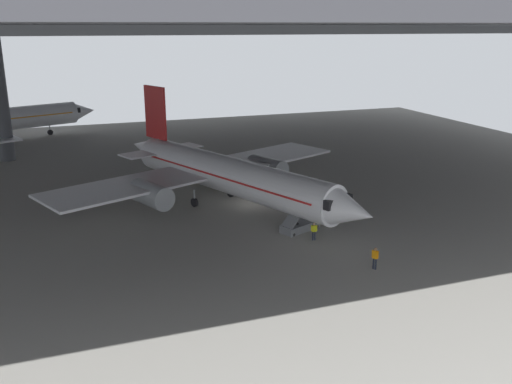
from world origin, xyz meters
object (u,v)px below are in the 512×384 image
object	(u,v)px
crew_worker_near_nose	(375,257)
baggage_tug	(205,177)
boarding_stairs	(301,222)
airplane_main	(225,174)
crew_worker_by_stairs	(314,230)

from	to	relation	value
crew_worker_near_nose	baggage_tug	size ratio (longest dim) A/B	0.72
boarding_stairs	baggage_tug	distance (m)	19.10
airplane_main	boarding_stairs	xyz separation A→B (m)	(4.38, -8.83, -2.66)
crew_worker_by_stairs	boarding_stairs	bearing A→B (deg)	91.34
crew_worker_near_nose	baggage_tug	world-z (taller)	crew_worker_near_nose
airplane_main	crew_worker_by_stairs	xyz separation A→B (m)	(4.44, -11.49, -2.50)
crew_worker_near_nose	crew_worker_by_stairs	xyz separation A→B (m)	(-1.77, 6.85, -0.12)
boarding_stairs	crew_worker_near_nose	xyz separation A→B (m)	(1.83, -9.52, 0.28)
boarding_stairs	baggage_tug	size ratio (longest dim) A/B	1.87
airplane_main	crew_worker_by_stairs	bearing A→B (deg)	-68.86
airplane_main	baggage_tug	world-z (taller)	airplane_main
crew_worker_by_stairs	baggage_tug	bearing A→B (deg)	100.53
airplane_main	crew_worker_near_nose	xyz separation A→B (m)	(6.21, -18.34, -2.38)
crew_worker_by_stairs	airplane_main	bearing A→B (deg)	111.14
airplane_main	baggage_tug	xyz separation A→B (m)	(0.47, 9.86, -2.86)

